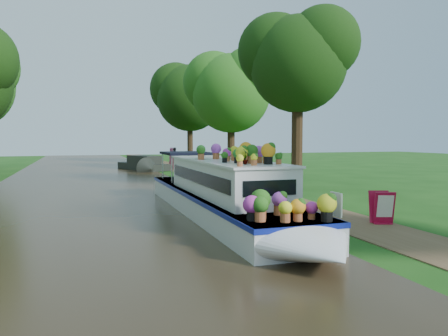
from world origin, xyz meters
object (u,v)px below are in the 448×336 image
sandwich_board (382,209)px  pedestrian_dark (175,156)px  pedestrian_pink (172,158)px  plant_boat (225,192)px  second_boat (144,164)px

sandwich_board → pedestrian_dark: bearing=109.4°
pedestrian_pink → pedestrian_dark: (1.36, 5.22, -0.06)m
plant_boat → pedestrian_dark: bearing=81.3°
pedestrian_pink → plant_boat: bearing=-121.4°
sandwich_board → second_boat: bearing=118.0°
plant_boat → pedestrian_pink: bearing=82.7°
pedestrian_pink → pedestrian_dark: pedestrian_pink is taller
plant_boat → pedestrian_dark: (4.11, 26.83, -0.01)m
pedestrian_pink → pedestrian_dark: size_ratio=1.07×
plant_boat → sandwich_board: (4.17, -2.33, -0.39)m
pedestrian_dark → sandwich_board: bearing=-87.5°
pedestrian_dark → plant_boat: bearing=-96.3°
sandwich_board → pedestrian_dark: (-0.06, 29.16, 0.38)m
second_boat → pedestrian_pink: pedestrian_pink is taller
pedestrian_pink → sandwich_board: bearing=-110.8°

